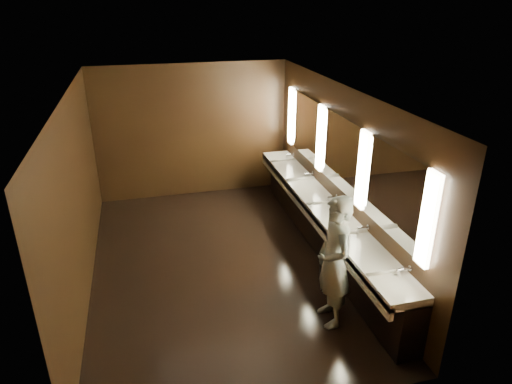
# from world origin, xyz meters

# --- Properties ---
(floor) EXTENTS (6.00, 6.00, 0.00)m
(floor) POSITION_xyz_m (0.00, 0.00, 0.00)
(floor) COLOR black
(floor) RESTS_ON ground
(ceiling) EXTENTS (4.00, 6.00, 0.02)m
(ceiling) POSITION_xyz_m (0.00, 0.00, 2.80)
(ceiling) COLOR #2D2D2B
(ceiling) RESTS_ON wall_back
(wall_back) EXTENTS (4.00, 0.02, 2.80)m
(wall_back) POSITION_xyz_m (0.00, 3.00, 1.40)
(wall_back) COLOR black
(wall_back) RESTS_ON floor
(wall_front) EXTENTS (4.00, 0.02, 2.80)m
(wall_front) POSITION_xyz_m (0.00, -3.00, 1.40)
(wall_front) COLOR black
(wall_front) RESTS_ON floor
(wall_left) EXTENTS (0.02, 6.00, 2.80)m
(wall_left) POSITION_xyz_m (-2.00, 0.00, 1.40)
(wall_left) COLOR black
(wall_left) RESTS_ON floor
(wall_right) EXTENTS (0.02, 6.00, 2.80)m
(wall_right) POSITION_xyz_m (2.00, 0.00, 1.40)
(wall_right) COLOR black
(wall_right) RESTS_ON floor
(sink_counter) EXTENTS (0.55, 5.40, 1.01)m
(sink_counter) POSITION_xyz_m (1.79, 0.00, 0.50)
(sink_counter) COLOR black
(sink_counter) RESTS_ON floor
(mirror_band) EXTENTS (0.06, 5.03, 1.15)m
(mirror_band) POSITION_xyz_m (1.98, -0.00, 1.75)
(mirror_band) COLOR #FFF6CB
(mirror_band) RESTS_ON wall_right
(person) EXTENTS (0.45, 0.67, 1.82)m
(person) POSITION_xyz_m (1.19, -1.72, 0.91)
(person) COLOR #80B2BF
(person) RESTS_ON floor
(trash_bin) EXTENTS (0.35, 0.35, 0.51)m
(trash_bin) POSITION_xyz_m (1.58, -0.83, 0.26)
(trash_bin) COLOR black
(trash_bin) RESTS_ON floor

